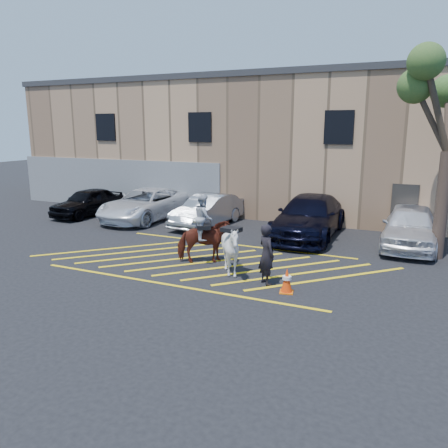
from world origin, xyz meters
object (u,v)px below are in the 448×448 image
at_px(saddled_white, 231,249).
at_px(car_blue_suv, 309,217).
at_px(car_white_suv, 410,226).
at_px(handler, 266,255).
at_px(mounted_bay, 204,236).
at_px(car_silver_sedan, 208,210).
at_px(car_black_suv, 88,202).
at_px(car_white_pickup, 146,204).
at_px(traffic_cone, 287,280).

bearing_deg(saddled_white, car_blue_suv, 79.89).
relative_size(car_blue_suv, car_white_suv, 1.22).
bearing_deg(handler, mounted_bay, 19.98).
bearing_deg(saddled_white, car_silver_sedan, 122.17).
height_order(car_black_suv, car_white_pickup, car_white_pickup).
bearing_deg(traffic_cone, car_white_pickup, 143.94).
xyz_separation_m(car_silver_sedan, handler, (5.11, -6.43, 0.18)).
relative_size(car_silver_sedan, traffic_cone, 6.18).
bearing_deg(traffic_cone, mounted_bay, 155.88).
bearing_deg(mounted_bay, car_black_suv, 152.33).
xyz_separation_m(handler, mounted_bay, (-2.64, 1.11, 0.05)).
distance_m(car_white_pickup, saddled_white, 9.49).
xyz_separation_m(car_white_suv, mounted_bay, (-6.42, -5.13, 0.14)).
bearing_deg(traffic_cone, handler, 151.27).
bearing_deg(car_white_suv, car_silver_sedan, 178.97).
bearing_deg(car_white_pickup, car_silver_sedan, 3.16).
bearing_deg(handler, car_blue_suv, -45.31).
xyz_separation_m(car_black_suv, car_white_suv, (15.79, 0.22, 0.11)).
distance_m(car_white_suv, traffic_cone, 7.32).
bearing_deg(car_black_suv, car_blue_suv, 6.14).
relative_size(car_white_suv, mounted_bay, 2.04).
xyz_separation_m(car_white_pickup, car_silver_sedan, (3.49, 0.03, -0.04)).
height_order(car_blue_suv, handler, handler).
height_order(car_silver_sedan, traffic_cone, car_silver_sedan).
height_order(handler, mounted_bay, mounted_bay).
height_order(car_black_suv, saddled_white, saddled_white).
bearing_deg(car_white_suv, handler, -121.04).
height_order(saddled_white, traffic_cone, saddled_white).
relative_size(car_white_suv, traffic_cone, 6.69).
bearing_deg(traffic_cone, car_silver_sedan, 130.63).
bearing_deg(car_white_pickup, saddled_white, -36.93).
relative_size(car_blue_suv, handler, 3.22).
distance_m(car_black_suv, handler, 13.43).
bearing_deg(car_blue_suv, car_silver_sedan, 178.61).
height_order(car_blue_suv, car_white_suv, car_blue_suv).
bearing_deg(handler, car_black_suv, 16.09).
xyz_separation_m(car_white_suv, traffic_cone, (-3.02, -6.65, -0.47)).
height_order(car_white_pickup, car_blue_suv, car_blue_suv).
xyz_separation_m(car_white_suv, handler, (-3.78, -6.24, 0.09)).
height_order(mounted_bay, traffic_cone, mounted_bay).
height_order(car_white_suv, mounted_bay, mounted_bay).
bearing_deg(car_blue_suv, traffic_cone, -82.13).
xyz_separation_m(car_white_pickup, traffic_cone, (9.36, -6.81, -0.41)).
height_order(car_black_suv, mounted_bay, mounted_bay).
distance_m(saddled_white, traffic_cone, 2.24).
xyz_separation_m(saddled_white, traffic_cone, (2.05, -0.76, -0.48)).
relative_size(car_black_suv, car_blue_suv, 0.72).
xyz_separation_m(car_silver_sedan, traffic_cone, (5.87, -6.84, -0.38)).
bearing_deg(car_silver_sedan, car_black_suv, -170.24).
distance_m(car_blue_suv, saddled_white, 6.09).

